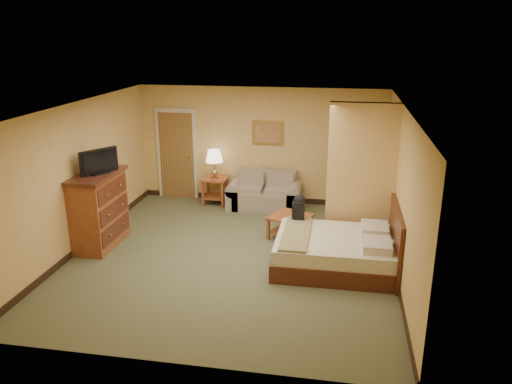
% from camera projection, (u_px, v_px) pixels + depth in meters
% --- Properties ---
extents(floor, '(6.00, 6.00, 0.00)m').
position_uv_depth(floor, '(233.00, 256.00, 8.72)').
color(floor, '#545738').
rests_on(floor, ground).
extents(ceiling, '(6.00, 6.00, 0.00)m').
position_uv_depth(ceiling, '(230.00, 107.00, 7.92)').
color(ceiling, white).
rests_on(ceiling, back_wall).
extents(back_wall, '(5.50, 0.02, 2.60)m').
position_uv_depth(back_wall, '(261.00, 146.00, 11.13)').
color(back_wall, '#DCAD5E').
rests_on(back_wall, floor).
extents(left_wall, '(0.02, 6.00, 2.60)m').
position_uv_depth(left_wall, '(79.00, 177.00, 8.77)').
color(left_wall, '#DCAD5E').
rests_on(left_wall, floor).
extents(right_wall, '(0.02, 6.00, 2.60)m').
position_uv_depth(right_wall, '(401.00, 194.00, 7.87)').
color(right_wall, '#DCAD5E').
rests_on(right_wall, floor).
extents(partition, '(1.20, 0.15, 2.60)m').
position_uv_depth(partition, '(361.00, 176.00, 8.84)').
color(partition, '#DCAD5E').
rests_on(partition, floor).
extents(door, '(0.94, 0.16, 2.10)m').
position_uv_depth(door, '(177.00, 154.00, 11.50)').
color(door, beige).
rests_on(door, floor).
extents(baseboard, '(5.50, 0.02, 0.12)m').
position_uv_depth(baseboard, '(260.00, 199.00, 11.51)').
color(baseboard, black).
rests_on(baseboard, floor).
extents(loveseat, '(1.62, 0.75, 0.82)m').
position_uv_depth(loveseat, '(265.00, 196.00, 11.02)').
color(loveseat, gray).
rests_on(loveseat, floor).
extents(side_table, '(0.56, 0.56, 0.61)m').
position_uv_depth(side_table, '(215.00, 186.00, 11.24)').
color(side_table, brown).
rests_on(side_table, floor).
extents(table_lamp, '(0.39, 0.39, 0.64)m').
position_uv_depth(table_lamp, '(214.00, 157.00, 11.03)').
color(table_lamp, '#B17D41').
rests_on(table_lamp, side_table).
extents(coffee_table, '(0.92, 0.92, 0.45)m').
position_uv_depth(coffee_table, '(290.00, 222.00, 9.40)').
color(coffee_table, brown).
rests_on(coffee_table, floor).
extents(wall_picture, '(0.69, 0.04, 0.54)m').
position_uv_depth(wall_picture, '(268.00, 133.00, 10.99)').
color(wall_picture, '#B78E3F').
rests_on(wall_picture, back_wall).
extents(dresser, '(0.67, 1.28, 1.37)m').
position_uv_depth(dresser, '(99.00, 209.00, 8.97)').
color(dresser, brown).
rests_on(dresser, floor).
extents(tv, '(0.43, 0.64, 0.44)m').
position_uv_depth(tv, '(99.00, 162.00, 8.68)').
color(tv, black).
rests_on(tv, dresser).
extents(bed, '(1.97, 1.67, 1.08)m').
position_uv_depth(bed, '(338.00, 251.00, 8.24)').
color(bed, '#451C10').
rests_on(bed, floor).
extents(backpack, '(0.22, 0.28, 0.48)m').
position_uv_depth(backpack, '(299.00, 207.00, 8.85)').
color(backpack, black).
rests_on(backpack, bed).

